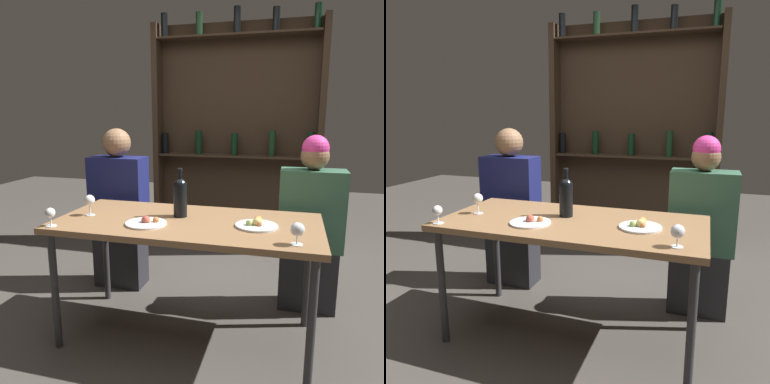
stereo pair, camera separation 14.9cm
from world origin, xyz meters
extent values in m
plane|color=#47423D|center=(0.00, 0.00, 0.00)|extent=(10.00, 10.00, 0.00)
cube|color=olive|center=(0.00, 0.00, 0.74)|extent=(1.56, 0.74, 0.04)
cylinder|color=#2D2D30|center=(-0.72, -0.31, 0.36)|extent=(0.04, 0.04, 0.72)
cylinder|color=#2D2D30|center=(0.72, -0.31, 0.36)|extent=(0.04, 0.04, 0.72)
cylinder|color=#2D2D30|center=(-0.72, 0.31, 0.36)|extent=(0.04, 0.04, 0.72)
cylinder|color=#2D2D30|center=(0.72, 0.31, 0.36)|extent=(0.04, 0.04, 0.72)
cube|color=#38281C|center=(0.00, 1.88, 1.14)|extent=(1.66, 0.02, 2.27)
cube|color=#38281C|center=(-0.83, 1.77, 1.14)|extent=(0.06, 0.18, 2.27)
cube|color=#38281C|center=(0.83, 1.77, 1.14)|extent=(0.06, 0.18, 2.27)
cube|color=#38281C|center=(0.00, 1.77, 0.95)|extent=(1.58, 0.18, 0.02)
cylinder|color=black|center=(-0.75, 1.77, 1.07)|extent=(0.07, 0.07, 0.22)
cylinder|color=black|center=(-0.38, 1.78, 1.08)|extent=(0.07, 0.07, 0.24)
cylinder|color=black|center=(0.00, 1.77, 1.07)|extent=(0.07, 0.07, 0.22)
cylinder|color=#19381E|center=(0.38, 1.77, 1.09)|extent=(0.07, 0.07, 0.25)
cylinder|color=black|center=(0.75, 1.78, 1.08)|extent=(0.07, 0.07, 0.24)
cube|color=#38281C|center=(0.00, 1.77, 2.12)|extent=(1.58, 0.18, 0.02)
cylinder|color=black|center=(-0.74, 1.77, 2.25)|extent=(0.07, 0.07, 0.23)
cylinder|color=#19381E|center=(-0.38, 1.77, 2.24)|extent=(0.07, 0.07, 0.22)
cylinder|color=black|center=(0.00, 1.77, 2.26)|extent=(0.07, 0.07, 0.25)
cylinder|color=black|center=(0.37, 1.77, 2.24)|extent=(0.07, 0.07, 0.22)
cylinder|color=black|center=(0.74, 1.77, 2.24)|extent=(0.07, 0.07, 0.22)
cylinder|color=black|center=(-0.06, 0.07, 0.86)|extent=(0.08, 0.08, 0.20)
sphere|color=black|center=(-0.06, 0.07, 0.95)|extent=(0.08, 0.08, 0.08)
cylinder|color=black|center=(-0.06, 0.07, 1.00)|extent=(0.03, 0.03, 0.09)
cylinder|color=black|center=(-0.06, 0.07, 1.05)|extent=(0.03, 0.03, 0.01)
cylinder|color=silver|center=(-0.71, -0.31, 0.76)|extent=(0.06, 0.06, 0.00)
cylinder|color=silver|center=(-0.71, -0.31, 0.79)|extent=(0.01, 0.01, 0.06)
sphere|color=silver|center=(-0.71, -0.31, 0.83)|extent=(0.06, 0.06, 0.06)
cylinder|color=silver|center=(0.63, -0.27, 0.76)|extent=(0.06, 0.06, 0.00)
cylinder|color=silver|center=(0.63, -0.27, 0.79)|extent=(0.01, 0.01, 0.06)
sphere|color=silver|center=(0.63, -0.27, 0.83)|extent=(0.07, 0.07, 0.07)
cylinder|color=silver|center=(-0.62, -0.04, 0.76)|extent=(0.06, 0.06, 0.00)
cylinder|color=silver|center=(-0.62, -0.04, 0.80)|extent=(0.01, 0.01, 0.08)
sphere|color=silver|center=(-0.62, -0.04, 0.86)|extent=(0.06, 0.06, 0.06)
cylinder|color=white|center=(-0.20, -0.14, 0.76)|extent=(0.24, 0.24, 0.01)
sphere|color=#B74C3D|center=(-0.21, -0.14, 0.78)|extent=(0.05, 0.05, 0.05)
sphere|color=#C67038|center=(-0.15, -0.11, 0.78)|extent=(0.04, 0.04, 0.04)
sphere|color=#C67038|center=(-0.19, -0.14, 0.78)|extent=(0.03, 0.03, 0.03)
sphere|color=#B74C3D|center=(-0.22, -0.13, 0.78)|extent=(0.04, 0.04, 0.04)
cylinder|color=silver|center=(0.41, -0.02, 0.76)|extent=(0.24, 0.24, 0.01)
sphere|color=gold|center=(0.41, 0.02, 0.78)|extent=(0.05, 0.05, 0.05)
sphere|color=#E5BC66|center=(0.41, -0.02, 0.78)|extent=(0.05, 0.05, 0.05)
sphere|color=#C67038|center=(0.43, -0.04, 0.78)|extent=(0.03, 0.03, 0.03)
sphere|color=#99B256|center=(0.37, -0.04, 0.78)|extent=(0.04, 0.04, 0.04)
sphere|color=#C67038|center=(0.41, 0.01, 0.78)|extent=(0.04, 0.04, 0.04)
cube|color=#26262B|center=(-0.73, 0.58, 0.23)|extent=(0.39, 0.22, 0.45)
cube|color=navy|center=(-0.73, 0.58, 0.75)|extent=(0.43, 0.22, 0.60)
sphere|color=#8C6647|center=(-0.73, 0.58, 1.16)|extent=(0.22, 0.22, 0.22)
cube|color=#26262B|center=(0.73, 0.58, 0.23)|extent=(0.39, 0.22, 0.45)
cube|color=#38664C|center=(0.73, 0.58, 0.73)|extent=(0.44, 0.22, 0.56)
sphere|color=#8C6647|center=(0.73, 0.58, 1.10)|extent=(0.19, 0.19, 0.19)
sphere|color=#EA3893|center=(0.73, 0.58, 1.15)|extent=(0.18, 0.18, 0.18)
camera|label=1|loc=(0.59, -2.06, 1.38)|focal=35.00mm
camera|label=2|loc=(0.73, -2.01, 1.38)|focal=35.00mm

